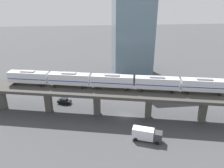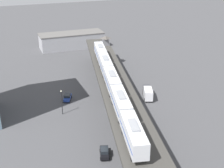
{
  "view_description": "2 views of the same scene",
  "coord_description": "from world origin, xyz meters",
  "px_view_note": "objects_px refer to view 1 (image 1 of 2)",
  "views": [
    {
      "loc": [
        55.3,
        -9.76,
        33.6
      ],
      "look_at": [
        -2.32,
        -3.8,
        9.51
      ],
      "focal_mm": 35.0,
      "sensor_mm": 36.0,
      "label": 1
    },
    {
      "loc": [
        -28.94,
        -70.62,
        39.89
      ],
      "look_at": [
        -2.32,
        -3.8,
        9.51
      ],
      "focal_mm": 50.0,
      "sensor_mm": 36.0,
      "label": 2
    }
  ],
  "objects_px": {
    "street_car_blue": "(152,96)",
    "street_lamp": "(127,85)",
    "street_car_black": "(64,101)",
    "delivery_truck": "(147,134)",
    "office_tower": "(132,33)",
    "subway_train": "(112,81)"
  },
  "relations": [
    {
      "from": "delivery_truck",
      "to": "street_lamp",
      "type": "xyz_separation_m",
      "value": [
        -25.83,
        -0.51,
        2.35
      ]
    },
    {
      "from": "subway_train",
      "to": "delivery_truck",
      "type": "xyz_separation_m",
      "value": [
        14.2,
        7.03,
        -8.78
      ]
    },
    {
      "from": "delivery_truck",
      "to": "office_tower",
      "type": "relative_size",
      "value": 0.21
    },
    {
      "from": "subway_train",
      "to": "office_tower",
      "type": "xyz_separation_m",
      "value": [
        -35.2,
        12.28,
        7.45
      ]
    },
    {
      "from": "street_car_black",
      "to": "delivery_truck",
      "type": "bearing_deg",
      "value": 45.16
    },
    {
      "from": "subway_train",
      "to": "office_tower",
      "type": "height_order",
      "value": "office_tower"
    },
    {
      "from": "street_car_black",
      "to": "street_lamp",
      "type": "xyz_separation_m",
      "value": [
        -3.91,
        21.53,
        3.17
      ]
    },
    {
      "from": "street_lamp",
      "to": "subway_train",
      "type": "bearing_deg",
      "value": -29.26
    },
    {
      "from": "street_car_blue",
      "to": "delivery_truck",
      "type": "distance_m",
      "value": 23.66
    },
    {
      "from": "street_car_blue",
      "to": "delivery_truck",
      "type": "height_order",
      "value": "delivery_truck"
    },
    {
      "from": "subway_train",
      "to": "street_car_black",
      "type": "distance_m",
      "value": 19.42
    },
    {
      "from": "subway_train",
      "to": "street_car_black",
      "type": "height_order",
      "value": "subway_train"
    },
    {
      "from": "delivery_truck",
      "to": "street_car_black",
      "type": "bearing_deg",
      "value": -134.84
    },
    {
      "from": "street_lamp",
      "to": "office_tower",
      "type": "bearing_deg",
      "value": 166.27
    },
    {
      "from": "street_car_blue",
      "to": "delivery_truck",
      "type": "bearing_deg",
      "value": -18.53
    },
    {
      "from": "delivery_truck",
      "to": "office_tower",
      "type": "xyz_separation_m",
      "value": [
        -49.4,
        5.24,
        16.24
      ]
    },
    {
      "from": "street_car_blue",
      "to": "street_lamp",
      "type": "bearing_deg",
      "value": -113.07
    },
    {
      "from": "subway_train",
      "to": "delivery_truck",
      "type": "relative_size",
      "value": 8.17
    },
    {
      "from": "street_car_black",
      "to": "delivery_truck",
      "type": "relative_size",
      "value": 0.63
    },
    {
      "from": "office_tower",
      "to": "street_lamp",
      "type": "bearing_deg",
      "value": -13.73
    },
    {
      "from": "office_tower",
      "to": "street_car_black",
      "type": "bearing_deg",
      "value": -44.8
    },
    {
      "from": "street_lamp",
      "to": "delivery_truck",
      "type": "bearing_deg",
      "value": 1.14
    }
  ]
}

